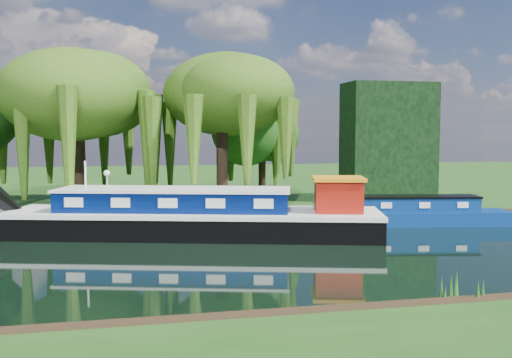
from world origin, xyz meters
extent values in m
plane|color=black|center=(0.00, 0.00, 0.00)|extent=(120.00, 120.00, 0.00)
cube|color=#173C10|center=(0.00, 34.00, 0.23)|extent=(120.00, 52.00, 0.45)
cube|color=black|center=(4.85, 5.67, 0.45)|extent=(18.49, 8.68, 1.20)
cube|color=silver|center=(4.85, 5.67, 1.15)|extent=(18.61, 8.79, 0.22)
cube|color=#021249|center=(3.88, 5.93, 1.75)|extent=(11.57, 5.77, 0.95)
cube|color=silver|center=(3.88, 5.93, 2.29)|extent=(11.82, 6.02, 0.12)
cube|color=maroon|center=(11.62, 3.79, 2.03)|extent=(2.72, 2.72, 1.51)
cube|color=orange|center=(11.62, 3.79, 2.86)|extent=(3.03, 3.03, 0.16)
cylinder|color=silver|center=(-0.38, 7.11, 2.48)|extent=(0.10, 0.10, 2.41)
cube|color=navy|center=(16.36, 6.61, 0.33)|extent=(12.07, 4.05, 0.89)
cube|color=navy|center=(16.36, 6.61, 1.15)|extent=(8.47, 2.93, 0.74)
cube|color=black|center=(16.36, 6.61, 1.57)|extent=(8.58, 3.05, 0.10)
cube|color=silver|center=(13.15, 6.41, 1.18)|extent=(0.59, 0.15, 0.32)
cube|color=silver|center=(15.20, 6.04, 1.18)|extent=(0.59, 0.15, 0.32)
cube|color=silver|center=(17.25, 5.67, 1.18)|extent=(0.59, 0.15, 0.32)
cube|color=silver|center=(19.30, 5.31, 1.18)|extent=(0.59, 0.15, 0.32)
cylinder|color=black|center=(-1.28, 14.44, 3.21)|extent=(0.71, 0.71, 5.52)
ellipsoid|color=#2E4D10|center=(-1.28, 14.44, 7.19)|extent=(7.70, 7.70, 4.98)
cylinder|color=black|center=(7.21, 11.90, 3.05)|extent=(0.74, 0.74, 5.21)
ellipsoid|color=#2E4D10|center=(7.21, 11.90, 6.82)|extent=(7.11, 7.11, 4.60)
cylinder|color=black|center=(10.60, 15.93, 3.18)|extent=(0.49, 0.49, 5.45)
ellipsoid|color=#1A4D13|center=(10.60, 15.93, 5.41)|extent=(4.36, 4.36, 4.36)
cube|color=black|center=(19.00, 14.00, 4.45)|extent=(6.00, 3.00, 8.00)
cylinder|color=silver|center=(0.50, 10.50, 1.55)|extent=(0.10, 0.10, 2.20)
sphere|color=white|center=(0.50, 10.50, 2.83)|extent=(0.36, 0.36, 0.36)
cylinder|color=silver|center=(-4.00, 8.40, 0.95)|extent=(0.16, 0.16, 1.00)
cylinder|color=silver|center=(3.00, 8.40, 0.95)|extent=(0.16, 0.16, 1.00)
cylinder|color=silver|center=(9.00, 8.40, 0.95)|extent=(0.16, 0.16, 1.00)
cone|color=#245216|center=(11.00, -7.70, 0.55)|extent=(1.20, 1.20, 1.10)
camera|label=1|loc=(1.95, -22.15, 5.05)|focal=40.00mm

